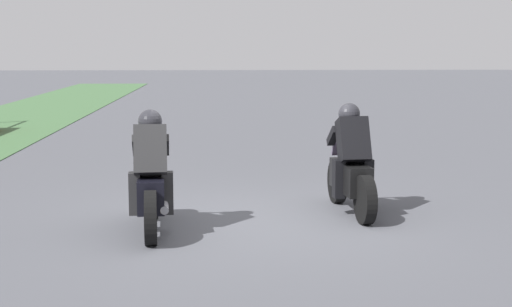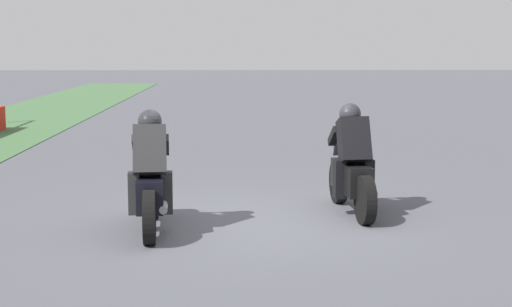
# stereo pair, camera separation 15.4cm
# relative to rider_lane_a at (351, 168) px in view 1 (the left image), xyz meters

# --- Properties ---
(ground_plane) EXTENTS (120.00, 120.00, 0.00)m
(ground_plane) POSITION_rel_rider_lane_a_xyz_m (-0.50, 1.34, -0.62)
(ground_plane) COLOR #4F5057
(rider_lane_a) EXTENTS (2.04, 0.58, 1.51)m
(rider_lane_a) POSITION_rel_rider_lane_a_xyz_m (0.00, 0.00, 0.00)
(rider_lane_a) COLOR black
(rider_lane_a) RESTS_ON ground_plane
(rider_lane_b) EXTENTS (2.04, 0.55, 1.51)m
(rider_lane_b) POSITION_rel_rider_lane_a_xyz_m (-0.95, 2.64, 0.00)
(rider_lane_b) COLOR black
(rider_lane_b) RESTS_ON ground_plane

